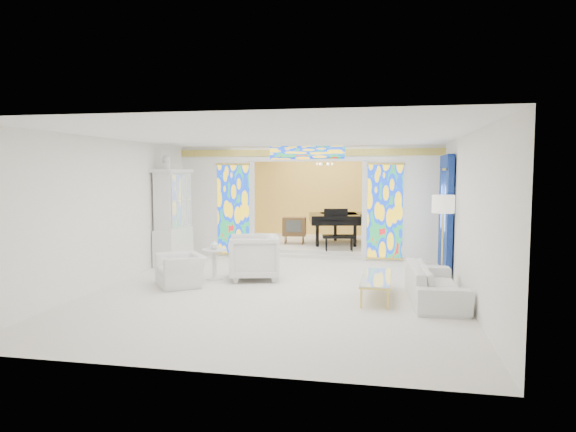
% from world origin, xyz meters
% --- Properties ---
extents(floor, '(12.00, 12.00, 0.00)m').
position_xyz_m(floor, '(0.00, 0.00, 0.00)').
color(floor, silver).
rests_on(floor, ground).
extents(ceiling, '(7.00, 12.00, 0.02)m').
position_xyz_m(ceiling, '(0.00, 0.00, 3.00)').
color(ceiling, white).
rests_on(ceiling, wall_back).
extents(wall_back, '(7.00, 0.02, 3.00)m').
position_xyz_m(wall_back, '(0.00, 6.00, 1.50)').
color(wall_back, white).
rests_on(wall_back, floor).
extents(wall_front, '(7.00, 0.02, 3.00)m').
position_xyz_m(wall_front, '(0.00, -6.00, 1.50)').
color(wall_front, white).
rests_on(wall_front, floor).
extents(wall_left, '(0.02, 12.00, 3.00)m').
position_xyz_m(wall_left, '(-3.50, 0.00, 1.50)').
color(wall_left, white).
rests_on(wall_left, floor).
extents(wall_right, '(0.02, 12.00, 3.00)m').
position_xyz_m(wall_right, '(3.50, 0.00, 1.50)').
color(wall_right, white).
rests_on(wall_right, floor).
extents(partition_wall, '(7.00, 0.22, 3.00)m').
position_xyz_m(partition_wall, '(0.00, 2.00, 1.65)').
color(partition_wall, white).
rests_on(partition_wall, floor).
extents(stained_glass_left, '(0.90, 0.04, 2.40)m').
position_xyz_m(stained_glass_left, '(-2.03, 1.89, 1.30)').
color(stained_glass_left, gold).
rests_on(stained_glass_left, partition_wall).
extents(stained_glass_right, '(0.90, 0.04, 2.40)m').
position_xyz_m(stained_glass_right, '(2.03, 1.89, 1.30)').
color(stained_glass_right, gold).
rests_on(stained_glass_right, partition_wall).
extents(stained_glass_transom, '(2.00, 0.04, 0.34)m').
position_xyz_m(stained_glass_transom, '(0.00, 1.89, 2.82)').
color(stained_glass_transom, gold).
rests_on(stained_glass_transom, partition_wall).
extents(alcove_platform, '(6.80, 3.80, 0.18)m').
position_xyz_m(alcove_platform, '(0.00, 4.10, 0.09)').
color(alcove_platform, silver).
rests_on(alcove_platform, floor).
extents(gold_curtain_back, '(6.70, 0.10, 2.90)m').
position_xyz_m(gold_curtain_back, '(0.00, 5.88, 1.50)').
color(gold_curtain_back, '#FFC658').
rests_on(gold_curtain_back, wall_back).
extents(chandelier, '(0.48, 0.48, 0.30)m').
position_xyz_m(chandelier, '(0.20, 4.00, 2.55)').
color(chandelier, gold).
rests_on(chandelier, ceiling).
extents(blue_drapes, '(0.14, 1.85, 2.65)m').
position_xyz_m(blue_drapes, '(3.40, 0.70, 1.58)').
color(blue_drapes, navy).
rests_on(blue_drapes, wall_right).
extents(china_cabinet, '(0.56, 1.46, 2.72)m').
position_xyz_m(china_cabinet, '(-3.22, 0.60, 1.17)').
color(china_cabinet, white).
rests_on(china_cabinet, floor).
extents(armchair_left, '(1.28, 1.30, 0.64)m').
position_xyz_m(armchair_left, '(-2.03, -1.78, 0.32)').
color(armchair_left, white).
rests_on(armchair_left, floor).
extents(armchair_right, '(1.29, 1.27, 0.97)m').
position_xyz_m(armchair_right, '(-0.73, -0.88, 0.48)').
color(armchair_right, silver).
rests_on(armchair_right, floor).
extents(sofa, '(1.00, 2.27, 0.65)m').
position_xyz_m(sofa, '(2.95, -2.10, 0.33)').
color(sofa, white).
rests_on(sofa, floor).
extents(side_table, '(0.66, 0.66, 0.66)m').
position_xyz_m(side_table, '(-1.55, -1.09, 0.44)').
color(side_table, white).
rests_on(side_table, floor).
extents(vase, '(0.22, 0.22, 0.20)m').
position_xyz_m(vase, '(-1.55, -1.09, 0.77)').
color(vase, white).
rests_on(vase, side_table).
extents(coffee_table, '(0.57, 1.75, 0.39)m').
position_xyz_m(coffee_table, '(1.91, -2.01, 0.36)').
color(coffee_table, white).
rests_on(coffee_table, floor).
extents(floor_lamp, '(0.47, 0.47, 1.85)m').
position_xyz_m(floor_lamp, '(3.20, -0.69, 1.58)').
color(floor_lamp, gold).
rests_on(floor_lamp, floor).
extents(grand_piano, '(1.89, 2.92, 1.08)m').
position_xyz_m(grand_piano, '(0.64, 3.83, 0.91)').
color(grand_piano, black).
rests_on(grand_piano, alcove_platform).
extents(tv_console, '(0.71, 0.51, 0.78)m').
position_xyz_m(tv_console, '(-0.62, 3.43, 0.69)').
color(tv_console, brown).
rests_on(tv_console, alcove_platform).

